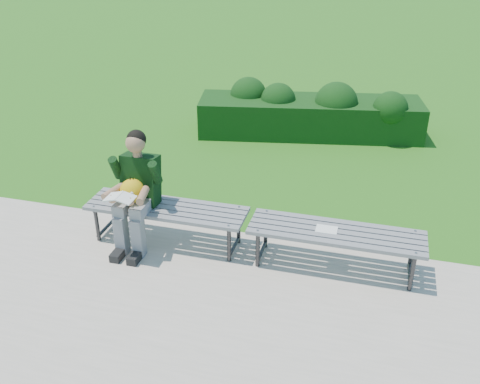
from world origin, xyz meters
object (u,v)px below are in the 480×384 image
Objects in this scene: hedge at (310,112)px; bench_right at (336,235)px; seated_boy at (136,188)px; paper_sheet at (327,229)px; bench_left at (167,211)px.

bench_right is (0.85, -3.82, 0.03)m from hedge.
seated_boy is 2.09m from paper_sheet.
hedge is 17.21× the size of paper_sheet.
seated_boy is at bearing -161.94° from bench_left.
paper_sheet is (-0.10, 0.00, 0.06)m from bench_right.
seated_boy is (-2.18, -0.09, 0.30)m from bench_right.
hedge is 2.88× the size of seated_boy.
seated_boy reaches higher than paper_sheet.
bench_left is at bearing -105.09° from hedge.
bench_right is 2.20m from seated_boy.
hedge is at bearing 74.91° from bench_left.
hedge is 3.89m from paper_sheet.
hedge reaches higher than paper_sheet.
seated_boy is (-1.33, -3.90, 0.33)m from hedge.
bench_left is 1.00× the size of bench_right.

